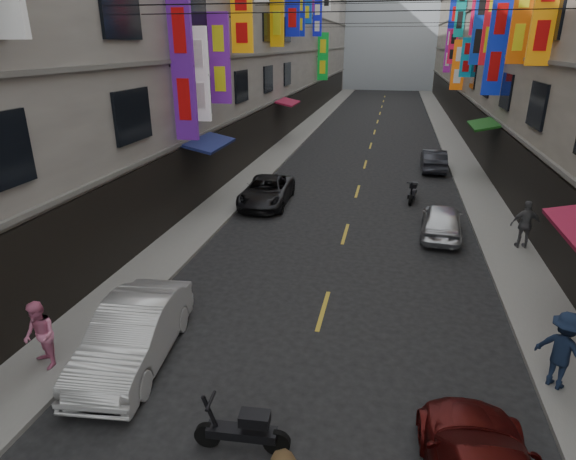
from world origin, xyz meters
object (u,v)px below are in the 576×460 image
at_px(car_right_mid, 442,220).
at_px(scooter_far_right, 413,192).
at_px(car_left_far, 267,191).
at_px(pedestrian_lfar, 40,335).
at_px(car_left_mid, 134,334).
at_px(pedestrian_rnear, 563,350).
at_px(scooter_crossing, 243,431).
at_px(pedestrian_rfar, 526,224).
at_px(car_right_far, 433,160).

bearing_deg(car_right_mid, scooter_far_right, -72.80).
bearing_deg(car_left_far, pedestrian_lfar, -100.22).
bearing_deg(pedestrian_lfar, car_left_mid, 55.99).
xyz_separation_m(car_left_mid, pedestrian_rnear, (9.40, 0.98, 0.28)).
xyz_separation_m(car_right_mid, pedestrian_lfar, (-9.50, -10.60, 0.29)).
relative_size(car_right_mid, pedestrian_rnear, 2.12).
distance_m(scooter_crossing, pedestrian_rnear, 6.84).
distance_m(car_right_mid, pedestrian_rfar, 2.93).
relative_size(scooter_far_right, pedestrian_rnear, 1.02).
height_order(scooter_far_right, car_left_mid, car_left_mid).
xyz_separation_m(scooter_crossing, car_right_mid, (4.36, 11.86, 0.20)).
height_order(scooter_far_right, pedestrian_lfar, pedestrian_lfar).
relative_size(scooter_far_right, car_right_mid, 0.48).
distance_m(car_left_mid, pedestrian_rnear, 9.46).
bearing_deg(pedestrian_lfar, car_left_far, 114.84).
bearing_deg(pedestrian_lfar, car_right_far, 98.12).
bearing_deg(car_left_mid, pedestrian_lfar, -163.43).
bearing_deg(pedestrian_rfar, car_left_far, -23.31).
bearing_deg(pedestrian_rnear, car_left_far, -9.35).
distance_m(pedestrian_lfar, pedestrian_rfar, 15.66).
xyz_separation_m(scooter_far_right, car_right_mid, (0.99, -4.28, 0.20)).
height_order(car_left_far, car_right_mid, car_right_mid).
height_order(car_right_mid, car_right_far, car_right_mid).
distance_m(car_left_far, pedestrian_rnear, 14.66).
bearing_deg(scooter_far_right, car_left_far, 23.36).
bearing_deg(pedestrian_lfar, scooter_far_right, 93.13).
height_order(car_left_far, pedestrian_rnear, pedestrian_rnear).
bearing_deg(car_left_mid, scooter_crossing, -38.44).
xyz_separation_m(car_left_mid, pedestrian_lfar, (-1.84, -0.79, 0.21)).
relative_size(pedestrian_rnear, pedestrian_rfar, 1.00).
distance_m(scooter_crossing, scooter_far_right, 16.49).
bearing_deg(car_left_mid, car_left_far, 83.49).
xyz_separation_m(scooter_far_right, car_right_far, (1.33, 6.44, 0.19)).
xyz_separation_m(car_right_mid, pedestrian_rfar, (2.78, -0.87, 0.36)).
xyz_separation_m(scooter_far_right, pedestrian_lfar, (-8.51, -14.88, 0.49)).
bearing_deg(pedestrian_rfar, scooter_far_right, -59.64).
relative_size(car_left_mid, car_right_far, 1.16).
bearing_deg(car_left_mid, car_right_far, 62.20).
bearing_deg(scooter_crossing, scooter_far_right, -15.99).
xyz_separation_m(scooter_crossing, car_right_far, (4.71, 22.58, 0.19)).
xyz_separation_m(car_left_mid, pedestrian_rfar, (10.43, 8.94, 0.28)).
height_order(scooter_crossing, car_left_far, car_left_far).
bearing_deg(scooter_crossing, car_left_far, 8.81).
relative_size(car_left_far, car_right_far, 1.17).
relative_size(scooter_crossing, scooter_far_right, 1.00).
bearing_deg(scooter_crossing, car_left_mid, 53.91).
xyz_separation_m(scooter_far_right, pedestrian_rnear, (2.73, -13.11, 0.56)).
xyz_separation_m(car_right_mid, pedestrian_rnear, (1.74, -8.83, 0.37)).
xyz_separation_m(car_left_far, pedestrian_lfar, (-1.84, -13.02, 0.31)).
bearing_deg(car_right_mid, car_right_far, -87.64).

